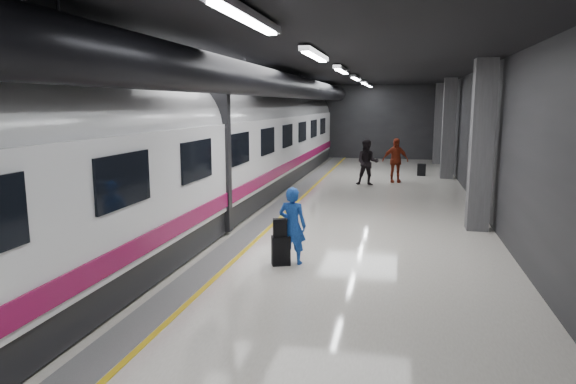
# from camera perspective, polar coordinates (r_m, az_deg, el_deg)

# --- Properties ---
(ground) EXTENTS (40.00, 40.00, 0.00)m
(ground) POSITION_cam_1_polar(r_m,az_deg,el_deg) (12.96, 0.96, -5.19)
(ground) COLOR silver
(ground) RESTS_ON ground
(platform_hall) EXTENTS (10.02, 40.02, 4.51)m
(platform_hall) POSITION_cam_1_polar(r_m,az_deg,el_deg) (13.52, 0.61, 10.58)
(platform_hall) COLOR black
(platform_hall) RESTS_ON ground
(train) EXTENTS (3.05, 38.00, 4.05)m
(train) POSITION_cam_1_polar(r_m,az_deg,el_deg) (13.61, -12.57, 4.15)
(train) COLOR black
(train) RESTS_ON ground
(traveler_main) EXTENTS (0.64, 0.46, 1.64)m
(traveler_main) POSITION_cam_1_polar(r_m,az_deg,el_deg) (10.81, 0.49, -3.74)
(traveler_main) COLOR blue
(traveler_main) RESTS_ON ground
(suitcase_main) EXTENTS (0.44, 0.36, 0.62)m
(suitcase_main) POSITION_cam_1_polar(r_m,az_deg,el_deg) (10.81, -0.80, -6.52)
(suitcase_main) COLOR black
(suitcase_main) RESTS_ON ground
(shoulder_bag) EXTENTS (0.32, 0.23, 0.38)m
(shoulder_bag) POSITION_cam_1_polar(r_m,az_deg,el_deg) (10.66, -0.91, -3.98)
(shoulder_bag) COLOR black
(shoulder_bag) RESTS_ON suitcase_main
(traveler_far_a) EXTENTS (0.95, 0.75, 1.90)m
(traveler_far_a) POSITION_cam_1_polar(r_m,az_deg,el_deg) (21.58, 8.81, 3.26)
(traveler_far_a) COLOR black
(traveler_far_a) RESTS_ON ground
(traveler_far_b) EXTENTS (1.19, 0.70, 1.91)m
(traveler_far_b) POSITION_cam_1_polar(r_m,az_deg,el_deg) (22.60, 11.84, 3.47)
(traveler_far_b) COLOR maroon
(traveler_far_b) RESTS_ON ground
(suitcase_far) EXTENTS (0.41, 0.28, 0.57)m
(suitcase_far) POSITION_cam_1_polar(r_m,az_deg,el_deg) (25.04, 14.61, 2.41)
(suitcase_far) COLOR black
(suitcase_far) RESTS_ON ground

